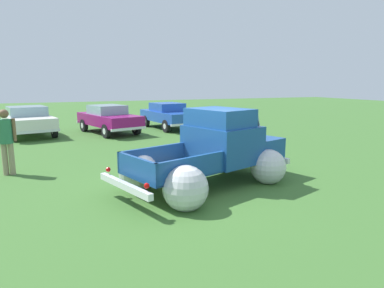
# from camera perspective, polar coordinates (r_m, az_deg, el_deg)

# --- Properties ---
(ground_plane) EXTENTS (80.00, 80.00, 0.00)m
(ground_plane) POSITION_cam_1_polar(r_m,az_deg,el_deg) (8.51, 1.97, -7.10)
(ground_plane) COLOR #3D6B2D
(vintage_pickup_truck) EXTENTS (4.99, 3.80, 1.96)m
(vintage_pickup_truck) POSITION_cam_1_polar(r_m,az_deg,el_deg) (8.58, 3.92, -1.75)
(vintage_pickup_truck) COLOR black
(vintage_pickup_truck) RESTS_ON ground
(show_car_0) EXTENTS (2.81, 4.46, 1.43)m
(show_car_0) POSITION_cam_1_polar(r_m,az_deg,el_deg) (18.08, -26.28, 3.73)
(show_car_0) COLOR black
(show_car_0) RESTS_ON ground
(show_car_1) EXTENTS (2.95, 4.61, 1.43)m
(show_car_1) POSITION_cam_1_polar(r_m,az_deg,el_deg) (17.61, -14.09, 4.34)
(show_car_1) COLOR black
(show_car_1) RESTS_ON ground
(show_car_2) EXTENTS (2.42, 4.39, 1.43)m
(show_car_2) POSITION_cam_1_polar(r_m,az_deg,el_deg) (18.93, -4.09, 5.04)
(show_car_2) COLOR black
(show_car_2) RESTS_ON ground
(spectator_0) EXTENTS (0.54, 0.37, 1.85)m
(spectator_0) POSITION_cam_1_polar(r_m,az_deg,el_deg) (10.59, -29.22, 0.98)
(spectator_0) COLOR gray
(spectator_0) RESTS_ON ground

